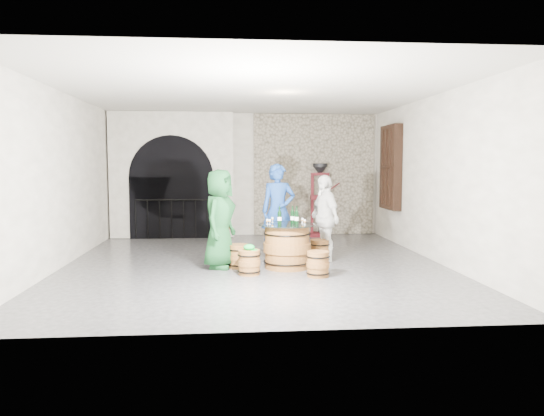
{
  "coord_description": "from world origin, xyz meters",
  "views": [
    {
      "loc": [
        -0.46,
        -9.62,
        1.87
      ],
      "look_at": [
        0.35,
        0.01,
        1.05
      ],
      "focal_mm": 34.0,
      "sensor_mm": 36.0,
      "label": 1
    }
  ],
  "objects": [
    {
      "name": "person_white",
      "position": [
        1.38,
        0.14,
        0.83
      ],
      "size": [
        0.67,
        1.05,
        1.67
      ],
      "primitive_type": "imported",
      "rotation": [
        0.0,
        0.0,
        -1.28
      ],
      "color": "silver",
      "rests_on": "ground"
    },
    {
      "name": "person_green",
      "position": [
        -0.63,
        -0.36,
        0.89
      ],
      "size": [
        0.85,
        1.02,
        1.78
      ],
      "primitive_type": "imported",
      "rotation": [
        0.0,
        0.0,
        1.2
      ],
      "color": "#113F1C",
      "rests_on": "ground"
    },
    {
      "name": "green_cap",
      "position": [
        -0.12,
        -0.99,
        0.47
      ],
      "size": [
        0.24,
        0.19,
        0.11
      ],
      "color": "#0C882A",
      "rests_on": "barrel_stool_near_left"
    },
    {
      "name": "wine_bottle_right",
      "position": [
        0.69,
        -0.4,
        0.93
      ],
      "size": [
        0.08,
        0.08,
        0.32
      ],
      "color": "black",
      "rests_on": "barrel_table"
    },
    {
      "name": "barrel_table",
      "position": [
        0.58,
        -0.48,
        0.4
      ],
      "size": [
        1.04,
        1.04,
        0.8
      ],
      "color": "brown",
      "rests_on": "ground"
    },
    {
      "name": "tasting_glass_a",
      "position": [
        0.26,
        -0.53,
        0.85
      ],
      "size": [
        0.05,
        0.05,
        0.1
      ],
      "primitive_type": null,
      "color": "#B16B22",
      "rests_on": "barrel_table"
    },
    {
      "name": "side_barrel",
      "position": [
        -0.67,
        3.36,
        0.3
      ],
      "size": [
        0.46,
        0.46,
        0.61
      ],
      "rotation": [
        0.0,
        0.0,
        0.32
      ],
      "color": "brown",
      "rests_on": "ground"
    },
    {
      "name": "control_box",
      "position": [
        2.05,
        3.86,
        1.35
      ],
      "size": [
        0.18,
        0.1,
        0.22
      ],
      "primitive_type": "cube",
      "color": "silver",
      "rests_on": "wall_back"
    },
    {
      "name": "tasting_glass_e",
      "position": [
        0.88,
        -0.62,
        0.85
      ],
      "size": [
        0.05,
        0.05,
        0.1
      ],
      "primitive_type": null,
      "color": "#B16B22",
      "rests_on": "barrel_table"
    },
    {
      "name": "wall_right",
      "position": [
        3.5,
        0.0,
        1.6
      ],
      "size": [
        0.0,
        8.0,
        8.0
      ],
      "primitive_type": "plane",
      "rotation": [
        1.57,
        0.0,
        -1.57
      ],
      "color": "silver",
      "rests_on": "ground"
    },
    {
      "name": "ground",
      "position": [
        0.0,
        0.0,
        0.0
      ],
      "size": [
        8.0,
        8.0,
        0.0
      ],
      "primitive_type": "plane",
      "color": "#313134",
      "rests_on": "ground"
    },
    {
      "name": "ceiling",
      "position": [
        0.0,
        0.0,
        3.2
      ],
      "size": [
        8.0,
        8.0,
        0.0
      ],
      "primitive_type": "plane",
      "rotation": [
        3.14,
        0.0,
        0.0
      ],
      "color": "beige",
      "rests_on": "wall_back"
    },
    {
      "name": "tasting_glass_f",
      "position": [
        0.22,
        -0.48,
        0.85
      ],
      "size": [
        0.05,
        0.05,
        0.1
      ],
      "primitive_type": null,
      "color": "#B16B22",
      "rests_on": "barrel_table"
    },
    {
      "name": "wall_back",
      "position": [
        0.0,
        4.0,
        1.6
      ],
      "size": [
        8.0,
        0.0,
        8.0
      ],
      "primitive_type": "plane",
      "rotation": [
        1.57,
        0.0,
        0.0
      ],
      "color": "silver",
      "rests_on": "ground"
    },
    {
      "name": "shuttered_window",
      "position": [
        3.38,
        2.4,
        1.8
      ],
      "size": [
        0.23,
        1.1,
        2.0
      ],
      "color": "black",
      "rests_on": "wall_right"
    },
    {
      "name": "tasting_glass_d",
      "position": [
        0.87,
        -0.33,
        0.85
      ],
      "size": [
        0.05,
        0.05,
        0.1
      ],
      "primitive_type": null,
      "color": "#B16B22",
      "rests_on": "barrel_table"
    },
    {
      "name": "tasting_glass_b",
      "position": [
        0.87,
        -0.4,
        0.85
      ],
      "size": [
        0.05,
        0.05,
        0.1
      ],
      "primitive_type": null,
      "color": "#B16B22",
      "rests_on": "barrel_table"
    },
    {
      "name": "wall_left",
      "position": [
        -3.5,
        0.0,
        1.6
      ],
      "size": [
        0.0,
        8.0,
        8.0
      ],
      "primitive_type": "plane",
      "rotation": [
        1.57,
        0.0,
        1.57
      ],
      "color": "silver",
      "rests_on": "ground"
    },
    {
      "name": "barrel_stool_right",
      "position": [
        1.27,
        0.06,
        0.21
      ],
      "size": [
        0.4,
        0.4,
        0.43
      ],
      "color": "brown",
      "rests_on": "ground"
    },
    {
      "name": "stone_facing_panel",
      "position": [
        1.8,
        3.94,
        1.6
      ],
      "size": [
        3.2,
        0.12,
        3.18
      ],
      "primitive_type": "cube",
      "color": "#A39681",
      "rests_on": "ground"
    },
    {
      "name": "wine_bottle_center",
      "position": [
        0.75,
        -0.51,
        0.93
      ],
      "size": [
        0.08,
        0.08,
        0.32
      ],
      "color": "black",
      "rests_on": "barrel_table"
    },
    {
      "name": "barrel_stool_near_right",
      "position": [
        1.01,
        -1.24,
        0.21
      ],
      "size": [
        0.4,
        0.4,
        0.43
      ],
      "color": "brown",
      "rests_on": "ground"
    },
    {
      "name": "barrel_stool_left",
      "position": [
        -0.29,
        -0.4,
        0.21
      ],
      "size": [
        0.4,
        0.4,
        0.43
      ],
      "color": "brown",
      "rests_on": "ground"
    },
    {
      "name": "barrel_stool_far",
      "position": [
        0.53,
        0.4,
        0.21
      ],
      "size": [
        0.4,
        0.4,
        0.43
      ],
      "color": "brown",
      "rests_on": "ground"
    },
    {
      "name": "person_blue",
      "position": [
        0.52,
        0.61,
        0.94
      ],
      "size": [
        0.72,
        0.51,
        1.88
      ],
      "primitive_type": "imported",
      "rotation": [
        0.0,
        0.0,
        0.09
      ],
      "color": "navy",
      "rests_on": "ground"
    },
    {
      "name": "tasting_glass_c",
      "position": [
        0.34,
        -0.17,
        0.85
      ],
      "size": [
        0.05,
        0.05,
        0.1
      ],
      "primitive_type": null,
      "color": "#B16B22",
      "rests_on": "barrel_table"
    },
    {
      "name": "corking_press",
      "position": [
        1.89,
        3.53,
        1.1
      ],
      "size": [
        0.78,
        0.44,
        1.89
      ],
      "rotation": [
        0.0,
        0.0,
        -0.04
      ],
      "color": "#4D0C14",
      "rests_on": "ground"
    },
    {
      "name": "wall_front",
      "position": [
        0.0,
        -4.0,
        1.6
      ],
      "size": [
        8.0,
        0.0,
        8.0
      ],
      "primitive_type": "plane",
      "rotation": [
        -1.57,
        0.0,
        0.0
      ],
      "color": "silver",
      "rests_on": "ground"
    },
    {
      "name": "wine_bottle_left",
      "position": [
        0.44,
        -0.5,
        0.93
      ],
      "size": [
        0.08,
        0.08,
        0.32
      ],
      "color": "black",
      "rests_on": "barrel_table"
    },
    {
      "name": "arched_opening",
      "position": [
        -1.9,
        3.74,
        1.58
      ],
      "size": [
        3.1,
        0.6,
        3.19
      ],
      "color": "silver",
      "rests_on": "ground"
    },
    {
      "name": "barrel_stool_near_left",
      "position": [
        -0.13,
        -0.99,
        0.21
      ],
      "size": [
        0.4,
        0.4,
        0.43
      ],
      "color": "brown",
      "rests_on": "ground"
    }
  ]
}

